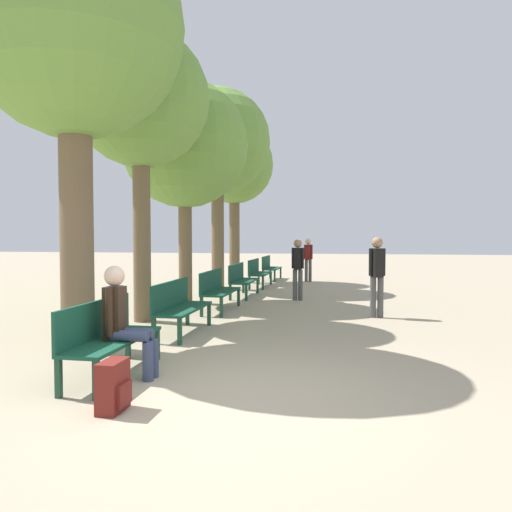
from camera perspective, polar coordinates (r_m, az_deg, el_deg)
name	(u,v)px	position (r m, az deg, el deg)	size (l,w,h in m)	color
ground_plane	(231,402)	(5.24, -2.84, -16.28)	(80.00, 80.00, 0.00)	tan
bench_row_0	(106,333)	(6.25, -16.76, -8.43)	(0.51, 1.75, 0.90)	#144733
bench_row_1	(178,304)	(8.61, -8.89, -5.39)	(0.51, 1.75, 0.90)	#144733
bench_row_2	(217,288)	(11.07, -4.49, -3.63)	(0.51, 1.75, 0.90)	#144733
bench_row_3	(241,278)	(13.58, -1.72, -2.51)	(0.51, 1.75, 0.90)	#144733
bench_row_4	(258,271)	(16.12, 0.18, -1.73)	(0.51, 1.75, 0.90)	#144733
bench_row_5	(270,266)	(18.67, 1.57, -1.17)	(0.51, 1.75, 0.90)	#144733
tree_row_0	(74,32)	(8.30, -20.11, 22.90)	(3.19, 3.19, 6.27)	brown
tree_row_1	(141,101)	(10.23, -13.05, 16.88)	(2.64, 2.64, 5.62)	brown
tree_row_2	(185,145)	(12.57, -8.15, 12.43)	(3.10, 3.10, 5.45)	brown
tree_row_3	(217,143)	(15.68, -4.43, 12.78)	(3.25, 3.25, 6.17)	brown
tree_row_4	(234,166)	(17.87, -2.49, 10.25)	(2.76, 2.76, 5.55)	brown
person_seated	(124,319)	(6.09, -14.83, -6.96)	(0.62, 0.35, 1.32)	#384260
backpack	(113,386)	(5.08, -15.98, -14.14)	(0.24, 0.37, 0.49)	maroon
pedestrian_near	(308,257)	(18.00, 5.99, -0.11)	(0.31, 0.26, 1.56)	#4C4C4C
pedestrian_mid	(298,265)	(12.84, 4.79, -1.07)	(0.32, 0.22, 1.57)	#4C4C4C
pedestrian_far	(377,272)	(10.40, 13.66, -1.74)	(0.33, 0.28, 1.64)	#4C4C4C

